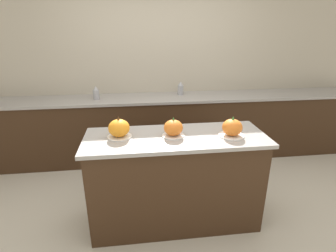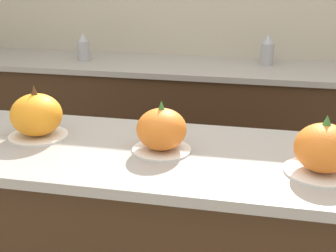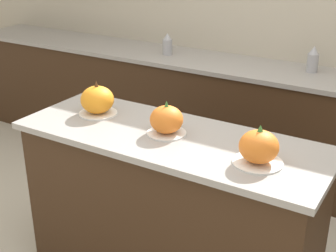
% 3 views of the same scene
% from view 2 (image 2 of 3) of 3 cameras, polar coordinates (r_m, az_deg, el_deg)
% --- Properties ---
extents(wall_back, '(8.00, 0.06, 2.50)m').
position_cam_2_polar(wall_back, '(3.27, 6.81, 13.84)').
color(wall_back, '#B2A893').
rests_on(wall_back, ground_plane).
extents(back_counter, '(6.00, 0.60, 0.94)m').
position_cam_2_polar(back_counter, '(3.13, 5.63, -1.09)').
color(back_counter, '#382314').
rests_on(back_counter, ground_plane).
extents(pumpkin_cake_left, '(0.22, 0.22, 0.20)m').
position_cam_2_polar(pumpkin_cake_left, '(1.80, -15.74, 1.18)').
color(pumpkin_cake_left, white).
rests_on(pumpkin_cake_left, kitchen_island).
extents(pumpkin_cake_center, '(0.21, 0.21, 0.18)m').
position_cam_2_polar(pumpkin_cake_center, '(1.60, -0.79, -0.56)').
color(pumpkin_cake_center, white).
rests_on(pumpkin_cake_center, kitchen_island).
extents(pumpkin_cake_right, '(0.23, 0.23, 0.19)m').
position_cam_2_polar(pumpkin_cake_right, '(1.51, 18.44, -2.75)').
color(pumpkin_cake_right, white).
rests_on(pumpkin_cake_right, kitchen_island).
extents(bottle_tall, '(0.08, 0.08, 0.18)m').
position_cam_2_polar(bottle_tall, '(3.18, -10.29, 9.42)').
color(bottle_tall, '#99999E').
rests_on(bottle_tall, back_counter).
extents(bottle_short, '(0.08, 0.08, 0.20)m').
position_cam_2_polar(bottle_short, '(3.05, 12.02, 9.02)').
color(bottle_short, '#99999E').
rests_on(bottle_short, back_counter).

